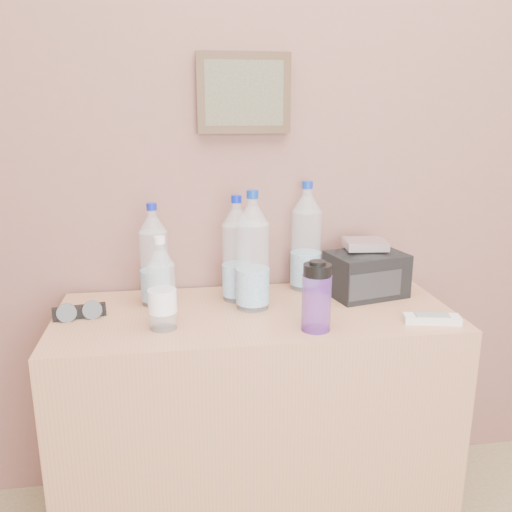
{
  "coord_description": "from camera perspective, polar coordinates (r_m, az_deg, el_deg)",
  "views": [
    {
      "loc": [
        -0.46,
        0.19,
        1.35
      ],
      "look_at": [
        -0.24,
        1.71,
        0.93
      ],
      "focal_mm": 38.0,
      "sensor_mm": 36.0,
      "label": 1
    }
  ],
  "objects": [
    {
      "name": "picture_frame",
      "position": [
        1.8,
        -1.29,
        16.75
      ],
      "size": [
        0.3,
        0.03,
        0.25
      ],
      "primitive_type": null,
      "color": "#382311",
      "rests_on": "room_shell"
    },
    {
      "name": "dresser",
      "position": [
        1.84,
        -0.09,
        -16.84
      ],
      "size": [
        1.21,
        0.5,
        0.75
      ],
      "primitive_type": "cube",
      "color": "tan",
      "rests_on": "ground"
    },
    {
      "name": "pet_large_a",
      "position": [
        1.72,
        -10.66,
        -0.45
      ],
      "size": [
        0.09,
        0.09,
        0.32
      ],
      "rotation": [
        0.0,
        0.0,
        0.16
      ],
      "color": "white",
      "rests_on": "dresser"
    },
    {
      "name": "pet_large_b",
      "position": [
        1.73,
        -2.03,
        0.17
      ],
      "size": [
        0.09,
        0.09,
        0.34
      ],
      "rotation": [
        0.0,
        0.0,
        -0.05
      ],
      "color": "silver",
      "rests_on": "dresser"
    },
    {
      "name": "pet_large_c",
      "position": [
        1.84,
        5.29,
        1.47
      ],
      "size": [
        0.1,
        0.1,
        0.37
      ],
      "rotation": [
        0.0,
        0.0,
        0.09
      ],
      "color": "silver",
      "rests_on": "dresser"
    },
    {
      "name": "pet_large_d",
      "position": [
        1.65,
        -0.36,
        -0.13
      ],
      "size": [
        0.1,
        0.1,
        0.37
      ],
      "rotation": [
        0.0,
        0.0,
        -0.3
      ],
      "color": "silver",
      "rests_on": "dresser"
    },
    {
      "name": "pet_small",
      "position": [
        1.53,
        -9.89,
        -3.43
      ],
      "size": [
        0.08,
        0.08,
        0.27
      ],
      "rotation": [
        0.0,
        0.0,
        -0.13
      ],
      "color": "silver",
      "rests_on": "dresser"
    },
    {
      "name": "nalgene_bottle",
      "position": [
        1.51,
        6.39,
        -4.25
      ],
      "size": [
        0.08,
        0.08,
        0.2
      ],
      "rotation": [
        0.0,
        0.0,
        0.14
      ],
      "color": "#6931A5",
      "rests_on": "dresser"
    },
    {
      "name": "sunglasses",
      "position": [
        1.69,
        -18.09,
        -5.61
      ],
      "size": [
        0.16,
        0.09,
        0.04
      ],
      "primitive_type": null,
      "rotation": [
        0.0,
        0.0,
        0.2
      ],
      "color": "black",
      "rests_on": "dresser"
    },
    {
      "name": "ac_remote",
      "position": [
        1.66,
        18.02,
        -6.32
      ],
      "size": [
        0.17,
        0.08,
        0.02
      ],
      "primitive_type": "cube",
      "rotation": [
        0.0,
        0.0,
        -0.21
      ],
      "color": "silver",
      "rests_on": "dresser"
    },
    {
      "name": "toiletry_bag",
      "position": [
        1.82,
        11.53,
        -1.59
      ],
      "size": [
        0.27,
        0.22,
        0.16
      ],
      "primitive_type": null,
      "rotation": [
        0.0,
        0.0,
        0.24
      ],
      "color": "black",
      "rests_on": "dresser"
    },
    {
      "name": "foil_packet",
      "position": [
        1.79,
        11.43,
        1.25
      ],
      "size": [
        0.14,
        0.12,
        0.03
      ],
      "primitive_type": "cube",
      "rotation": [
        0.0,
        0.0,
        -0.09
      ],
      "color": "white",
      "rests_on": "toiletry_bag"
    }
  ]
}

